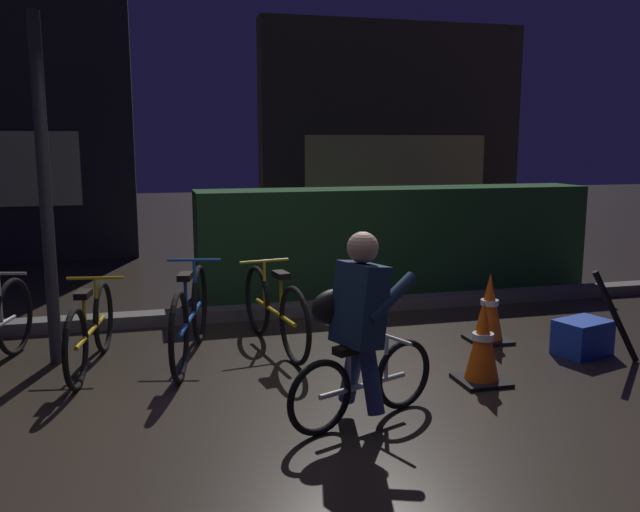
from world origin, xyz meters
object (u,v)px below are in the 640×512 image
at_px(closed_umbrella, 616,317).
at_px(parked_bike_center_left, 91,330).
at_px(traffic_cone_near, 483,344).
at_px(traffic_cone_far, 489,308).
at_px(parked_bike_center_right, 190,317).
at_px(blue_crate, 582,337).
at_px(cyclist, 358,327).
at_px(parked_bike_right_mid, 275,310).
at_px(street_post, 45,194).

bearing_deg(closed_umbrella, parked_bike_center_left, 0.14).
distance_m(traffic_cone_near, traffic_cone_far, 1.10).
xyz_separation_m(parked_bike_center_right, traffic_cone_near, (2.08, -1.12, -0.06)).
bearing_deg(blue_crate, parked_bike_center_right, 167.53).
xyz_separation_m(parked_bike_center_right, cyclist, (0.96, -1.55, 0.27)).
bearing_deg(parked_bike_right_mid, traffic_cone_near, -141.54).
height_order(street_post, closed_umbrella, street_post).
bearing_deg(parked_bike_center_right, closed_umbrella, -93.36).
relative_size(cyclist, closed_umbrella, 1.47).
distance_m(parked_bike_right_mid, closed_umbrella, 2.84).
bearing_deg(street_post, closed_umbrella, -14.53).
bearing_deg(cyclist, street_post, 117.73).
bearing_deg(parked_bike_center_right, traffic_cone_near, -105.48).
height_order(parked_bike_right_mid, traffic_cone_far, parked_bike_right_mid).
xyz_separation_m(parked_bike_center_right, closed_umbrella, (3.35, -0.97, 0.03)).
bearing_deg(parked_bike_center_right, street_post, 93.12).
relative_size(street_post, traffic_cone_far, 4.37).
relative_size(traffic_cone_near, cyclist, 0.50).
distance_m(parked_bike_right_mid, traffic_cone_near, 1.83).
bearing_deg(closed_umbrella, traffic_cone_near, 19.36).
bearing_deg(parked_bike_center_left, cyclist, -121.72).
bearing_deg(parked_bike_center_right, cyclist, -135.49).
bearing_deg(blue_crate, parked_bike_center_left, 170.60).
bearing_deg(closed_umbrella, street_post, -1.90).
relative_size(blue_crate, closed_umbrella, 0.52).
bearing_deg(parked_bike_right_mid, blue_crate, -117.46).
distance_m(parked_bike_center_right, traffic_cone_far, 2.66).
distance_m(traffic_cone_far, closed_umbrella, 1.06).
bearing_deg(parked_bike_right_mid, parked_bike_center_right, 90.64).
relative_size(parked_bike_center_right, traffic_cone_far, 2.69).
distance_m(parked_bike_center_left, traffic_cone_far, 3.44).
height_order(parked_bike_center_right, traffic_cone_far, parked_bike_center_right).
bearing_deg(blue_crate, cyclist, -159.86).
xyz_separation_m(parked_bike_center_left, closed_umbrella, (4.14, -0.92, 0.07)).
distance_m(cyclist, closed_umbrella, 2.47).
relative_size(parked_bike_center_right, blue_crate, 3.89).
xyz_separation_m(traffic_cone_near, blue_crate, (1.16, 0.40, -0.15)).
bearing_deg(traffic_cone_near, blue_crate, 19.05).
bearing_deg(blue_crate, parked_bike_right_mid, 161.46).
height_order(traffic_cone_near, cyclist, cyclist).
bearing_deg(parked_bike_center_left, parked_bike_right_mid, -74.48).
relative_size(parked_bike_right_mid, traffic_cone_near, 2.56).
height_order(street_post, cyclist, street_post).
distance_m(traffic_cone_near, closed_umbrella, 1.28).
distance_m(parked_bike_center_right, parked_bike_right_mid, 0.75).
bearing_deg(street_post, traffic_cone_far, -5.45).
xyz_separation_m(parked_bike_center_left, cyclist, (1.75, -1.50, 0.31)).
bearing_deg(traffic_cone_far, parked_bike_center_left, 177.96).
bearing_deg(closed_umbrella, blue_crate, -53.03).
height_order(parked_bike_center_left, traffic_cone_far, parked_bike_center_left).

